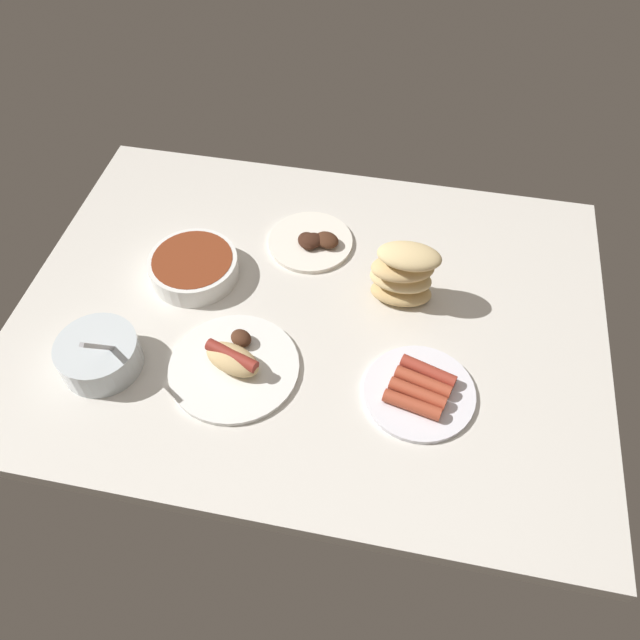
{
  "coord_description": "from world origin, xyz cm",
  "views": [
    {
      "loc": [
        17.94,
        -79.42,
        100.03
      ],
      "look_at": [
        3.04,
        -4.29,
        3.0
      ],
      "focal_mm": 35.1,
      "sensor_mm": 36.0,
      "label": 1
    }
  ],
  "objects": [
    {
      "name": "ground_plane",
      "position": [
        0.0,
        0.0,
        -1.5
      ],
      "size": [
        120.0,
        90.0,
        3.0
      ],
      "primitive_type": "cube",
      "color": "silver"
    },
    {
      "name": "plate_hotdog_assembled",
      "position": [
        -11.26,
        -16.65,
        1.59
      ],
      "size": [
        25.08,
        25.08,
        5.61
      ],
      "color": "white",
      "rests_on": "ground_plane"
    },
    {
      "name": "bread_stack",
      "position": [
        17.83,
        7.29,
        7.2
      ],
      "size": [
        14.28,
        9.81,
        14.4
      ],
      "color": "tan",
      "rests_on": "ground_plane"
    },
    {
      "name": "bowl_coleslaw",
      "position": [
        -36.26,
        -20.85,
        3.57
      ],
      "size": [
        15.46,
        15.46,
        16.17
      ],
      "color": "silver",
      "rests_on": "ground_plane"
    },
    {
      "name": "bowl_chili",
      "position": [
        -26.25,
        5.01,
        2.71
      ],
      "size": [
        18.91,
        18.91,
        4.95
      ],
      "color": "white",
      "rests_on": "ground_plane"
    },
    {
      "name": "plate_grilled_meat",
      "position": [
        -3.26,
        18.94,
        1.06
      ],
      "size": [
        18.98,
        18.98,
        3.63
      ],
      "color": "white",
      "rests_on": "ground_plane"
    },
    {
      "name": "plate_sausages",
      "position": [
        24.1,
        -15.63,
        1.15
      ],
      "size": [
        20.91,
        20.91,
        3.47
      ],
      "color": "white",
      "rests_on": "ground_plane"
    }
  ]
}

